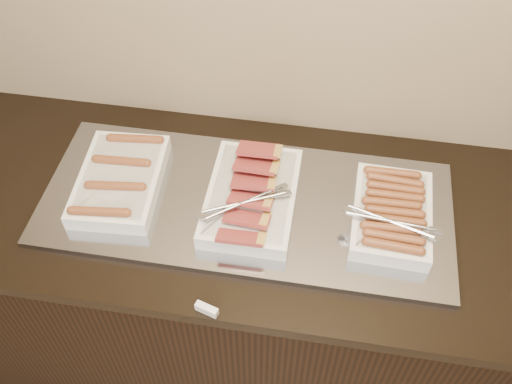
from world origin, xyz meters
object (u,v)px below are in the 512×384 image
dish_left (120,180)px  dish_center (251,197)px  counter (247,285)px  warming_tray (246,204)px  dish_right (392,214)px

dish_left → dish_center: 0.40m
dish_center → counter: bearing=168.2°
dish_center → warming_tray: bearing=167.2°
dish_left → dish_center: dish_center is taller
counter → dish_right: 0.65m
dish_center → dish_right: dish_center is taller
warming_tray → counter: bearing=180.0°
warming_tray → dish_center: 0.04m
warming_tray → dish_right: (0.42, -0.00, 0.04)m
dish_center → dish_right: (0.40, -0.00, 0.00)m
warming_tray → dish_left: size_ratio=3.26×
dish_left → dish_center: size_ratio=0.92×
counter → dish_center: (0.02, -0.00, 0.50)m
dish_left → dish_center: (0.40, -0.00, 0.00)m
warming_tray → dish_left: dish_left is taller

